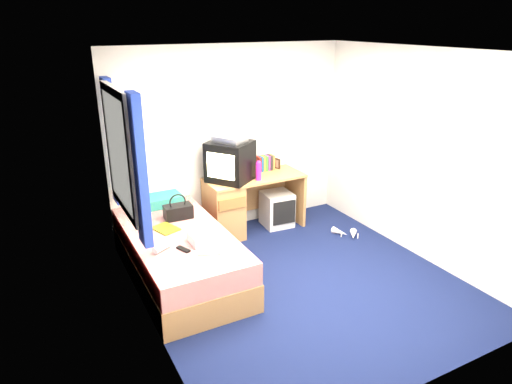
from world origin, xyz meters
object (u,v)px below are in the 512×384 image
pillow (158,200)px  white_heels (347,233)px  crt_tv (230,161)px  picture_frame (277,163)px  pink_water_bottle (258,172)px  handbag (178,211)px  colour_swatch_fan (209,253)px  magazine (166,229)px  water_bottle (162,247)px  storage_cube (277,209)px  towel (205,237)px  aerosol_can (246,169)px  vcr (230,139)px  remote_control (183,249)px  desk (235,204)px  bed (180,256)px

pillow → white_heels: 2.46m
crt_tv → white_heels: size_ratio=1.81×
picture_frame → pink_water_bottle: bearing=-158.9°
crt_tv → white_heels: 1.79m
handbag → colour_swatch_fan: (-0.02, -0.96, -0.08)m
picture_frame → handbag: picture_frame is taller
picture_frame → colour_swatch_fan: (-1.62, -1.49, -0.27)m
pink_water_bottle → white_heels: size_ratio=0.60×
magazine → water_bottle: bearing=-111.1°
storage_cube → crt_tv: bearing=-179.4°
crt_tv → towel: bearing=-72.1°
crt_tv → aerosol_can: 0.31m
vcr → water_bottle: 1.76m
pillow → towel: 1.20m
crt_tv → towel: size_ratio=2.23×
vcr → remote_control: bearing=-72.5°
handbag → crt_tv: bearing=26.4°
remote_control → picture_frame: bearing=14.2°
handbag → water_bottle: size_ratio=1.60×
aerosol_can → colour_swatch_fan: bearing=-128.4°
pink_water_bottle → desk: bearing=148.0°
colour_swatch_fan → white_heels: (2.14, 0.55, -0.51)m
pink_water_bottle → aerosol_can: size_ratio=1.24×
aerosol_can → water_bottle: 1.87m
magazine → remote_control: size_ratio=1.75×
magazine → remote_control: bearing=-88.9°
colour_swatch_fan → remote_control: 0.28m
towel → white_heels: towel is taller
aerosol_can → white_heels: (1.04, -0.85, -0.80)m
towel → bed: bearing=118.8°
towel → remote_control: size_ratio=1.91×
remote_control → desk: bearing=24.5°
pillow → crt_tv: bearing=-7.7°
bed → crt_tv: bearing=37.6°
colour_swatch_fan → white_heels: bearing=14.3°
remote_control → water_bottle: bearing=131.5°
magazine → bed: bearing=-58.7°
pink_water_bottle → magazine: (-1.37, -0.43, -0.32)m
handbag → water_bottle: (-0.40, -0.67, -0.05)m
water_bottle → aerosol_can: bearing=36.7°
handbag → white_heels: 2.24m
pink_water_bottle → aerosol_can: 0.23m
desk → picture_frame: (0.71, 0.16, 0.41)m
storage_cube → remote_control: remote_control is taller
handbag → colour_swatch_fan: handbag is taller
white_heels → aerosol_can: bearing=140.7°
bed → pink_water_bottle: bearing=24.3°
vcr → magazine: size_ratio=1.37×
bed → towel: size_ratio=6.54×
magazine → remote_control: 0.55m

